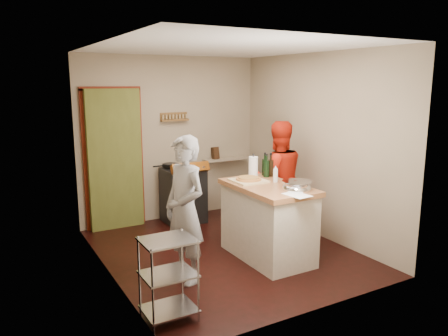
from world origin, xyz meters
The scene contains 10 objects.
floor centered at (0.00, 0.00, 0.00)m, with size 3.50×3.50×0.00m, color black.
back_wall centered at (-0.64, 1.78, 1.13)m, with size 3.00×0.44×2.60m.
left_wall centered at (-1.50, 0.00, 1.30)m, with size 0.04×3.50×2.60m, color gray.
right_wall centered at (1.50, 0.00, 1.30)m, with size 0.04×3.50×2.60m, color gray.
ceiling centered at (0.00, 0.00, 2.61)m, with size 3.00×3.50×0.02m, color white.
stove centered at (0.05, 1.42, 0.45)m, with size 0.60×0.63×1.00m.
wire_shelving centered at (-1.28, -1.20, 0.44)m, with size 0.48×0.40×0.80m.
island centered at (0.38, -0.43, 0.50)m, with size 0.74×1.35×1.26m.
person_stripe centered at (-0.80, -0.52, 0.82)m, with size 0.60×0.39×1.64m, color silver.
person_red centered at (1.00, 0.23, 0.83)m, with size 0.80×0.63×1.66m, color red.
Camera 1 is at (-2.68, -4.73, 2.19)m, focal length 35.00 mm.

